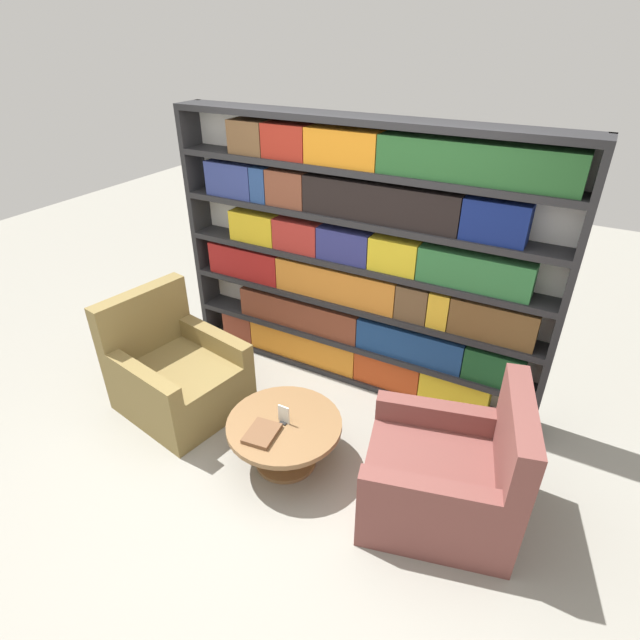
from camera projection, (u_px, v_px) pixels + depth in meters
The scene contains 7 objects.
ground_plane at pixel (264, 479), 3.59m from camera, with size 14.00×14.00×0.00m, color gray.
bookshelf at pixel (359, 265), 4.11m from camera, with size 3.24×0.30×2.27m.
armchair_left at pixel (176, 374), 4.16m from camera, with size 1.06×0.98×0.97m.
armchair_right at pixel (447, 477), 3.21m from camera, with size 1.11×1.03×0.97m.
coffee_table at pixel (285, 433), 3.60m from camera, with size 0.83×0.83×0.38m.
table_sign at pixel (284, 416), 3.52m from camera, with size 0.09×0.06×0.14m.
stray_book at pixel (262, 433), 3.43m from camera, with size 0.23×0.28×0.03m.
Camera 1 is at (1.56, -2.00, 2.81)m, focal length 28.00 mm.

